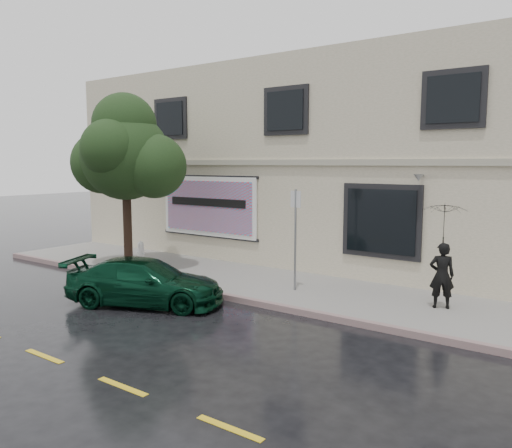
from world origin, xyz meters
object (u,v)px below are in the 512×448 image
Objects in this scene: car at (145,282)px; pedestrian at (442,275)px; fire_hydrant at (141,253)px; street_tree at (125,157)px.

car is 7.27m from pedestrian.
fire_hydrant is at bearing 26.53° from car.
street_tree is 6.64× the size of fire_hydrant.
pedestrian is 9.93m from fire_hydrant.
pedestrian is (6.37, 3.50, 0.36)m from car.
car is 4.65m from fire_hydrant.
street_tree is (-3.24, 2.22, 3.20)m from car.
street_tree reaches higher than pedestrian.
pedestrian is at bearing 7.54° from street_tree.
street_tree is at bearing -15.77° from pedestrian.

